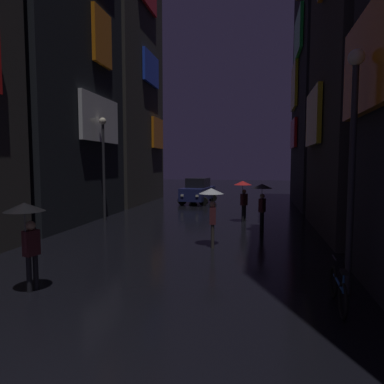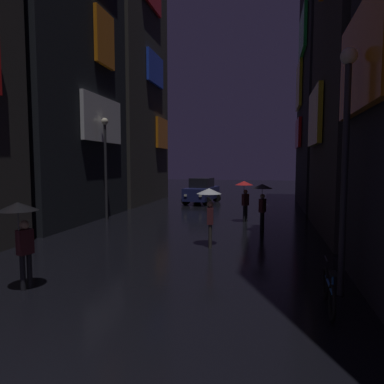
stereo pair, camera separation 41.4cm
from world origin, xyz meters
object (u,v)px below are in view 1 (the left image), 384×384
object	(u,v)px
pedestrian_foreground_left_red	(243,190)
bicycle_parked_at_storefront	(338,290)
pedestrian_far_right_black	(27,222)
streetlamp_left_far	(103,157)
pedestrian_near_crossing_clear	(212,201)
car_distant	(198,191)
streetlamp_right_near	(353,144)
pedestrian_midstreet_centre_black	(262,194)

from	to	relation	value
pedestrian_foreground_left_red	bicycle_parked_at_storefront	xyz separation A→B (m)	(2.46, -10.25, -1.28)
pedestrian_far_right_black	streetlamp_left_far	xyz separation A→B (m)	(-2.74, 9.70, 1.70)
pedestrian_foreground_left_red	bicycle_parked_at_storefront	distance (m)	10.62
pedestrian_near_crossing_clear	bicycle_parked_at_storefront	size ratio (longest dim) A/B	1.16
bicycle_parked_at_storefront	car_distant	bearing A→B (deg)	109.02
bicycle_parked_at_storefront	streetlamp_left_far	distance (m)	13.62
bicycle_parked_at_storefront	streetlamp_right_near	distance (m)	3.20
pedestrian_foreground_left_red	streetlamp_left_far	distance (m)	7.42
pedestrian_far_right_black	streetlamp_left_far	size ratio (longest dim) A/B	0.40
pedestrian_near_crossing_clear	car_distant	distance (m)	13.56
pedestrian_near_crossing_clear	streetlamp_right_near	xyz separation A→B (m)	(3.71, -3.84, 1.77)
streetlamp_left_far	pedestrian_near_crossing_clear	bearing A→B (deg)	-35.44
bicycle_parked_at_storefront	car_distant	xyz separation A→B (m)	(-6.19, 17.95, 0.54)
pedestrian_foreground_left_red	car_distant	size ratio (longest dim) A/B	0.49
pedestrian_foreground_left_red	streetlamp_left_far	bearing A→B (deg)	-171.62
pedestrian_midstreet_centre_black	bicycle_parked_at_storefront	size ratio (longest dim) A/B	1.16
pedestrian_far_right_black	pedestrian_midstreet_centre_black	size ratio (longest dim) A/B	1.00
car_distant	streetlamp_right_near	world-z (taller)	streetlamp_right_near
bicycle_parked_at_storefront	streetlamp_right_near	xyz separation A→B (m)	(0.40, 0.88, 3.05)
pedestrian_midstreet_centre_black	car_distant	xyz separation A→B (m)	(-4.67, 10.01, -0.74)
pedestrian_near_crossing_clear	streetlamp_right_near	distance (m)	5.62
pedestrian_far_right_black	pedestrian_foreground_left_red	distance (m)	11.62
pedestrian_near_crossing_clear	streetlamp_left_far	distance (m)	7.90
pedestrian_far_right_black	pedestrian_midstreet_centre_black	distance (m)	10.00
pedestrian_near_crossing_clear	car_distant	bearing A→B (deg)	102.28
pedestrian_far_right_black	pedestrian_foreground_left_red	world-z (taller)	same
streetlamp_left_far	pedestrian_midstreet_centre_black	bearing A→B (deg)	-8.79
pedestrian_midstreet_centre_black	pedestrian_near_crossing_clear	bearing A→B (deg)	-119.03
pedestrian_midstreet_centre_black	streetlamp_left_far	distance (m)	8.35
pedestrian_midstreet_centre_black	pedestrian_foreground_left_red	world-z (taller)	same
streetlamp_right_near	streetlamp_left_far	distance (m)	13.00
pedestrian_near_crossing_clear	bicycle_parked_at_storefront	distance (m)	5.91
streetlamp_right_near	streetlamp_left_far	size ratio (longest dim) A/B	1.03
pedestrian_foreground_left_red	car_distant	bearing A→B (deg)	115.85
bicycle_parked_at_storefront	car_distant	size ratio (longest dim) A/B	0.42
pedestrian_midstreet_centre_black	car_distant	world-z (taller)	pedestrian_midstreet_centre_black
car_distant	streetlamp_right_near	distance (m)	18.47
pedestrian_far_right_black	bicycle_parked_at_storefront	xyz separation A→B (m)	(6.86, 0.50, -1.28)
pedestrian_near_crossing_clear	streetlamp_left_far	bearing A→B (deg)	144.56
pedestrian_near_crossing_clear	pedestrian_foreground_left_red	size ratio (longest dim) A/B	1.00
pedestrian_far_right_black	car_distant	size ratio (longest dim) A/B	0.49
car_distant	streetlamp_left_far	xyz separation A→B (m)	(-3.41, -8.76, 2.44)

